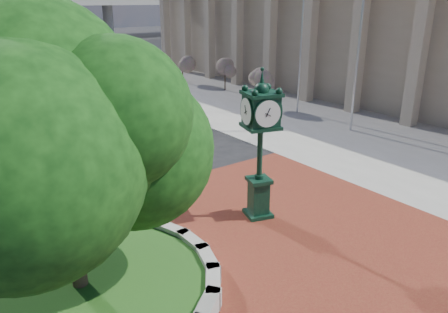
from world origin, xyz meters
TOP-DOWN VIEW (x-y plane):
  - ground at (0.00, 0.00)m, footprint 200.00×200.00m
  - plaza at (0.00, -1.00)m, footprint 12.00×12.00m
  - sidewalk at (16.00, 10.00)m, footprint 20.00×50.00m
  - planter_wall at (-2.71, -0.00)m, footprint 2.96×6.77m
  - grass_bed at (-5.00, 0.00)m, footprint 6.10×6.10m
  - civic_building at (23.60, 12.00)m, footprint 17.35×44.00m
  - tree_planter at (-5.00, 0.00)m, footprint 5.20×5.20m
  - post_clock at (1.24, 0.68)m, footprint 1.22×1.22m
  - flagpole_a at (12.00, 5.33)m, footprint 1.63×0.74m
  - flagpole_b at (12.61, 10.02)m, footprint 1.44×0.16m
  - street_lamp_near at (4.42, 26.39)m, footprint 2.15×1.02m
  - shrub_near at (11.75, 12.39)m, footprint 1.20×1.20m
  - shrub_mid at (13.12, 18.49)m, footprint 1.20×1.20m
  - shrub_far at (12.16, 23.35)m, footprint 1.20×1.20m

SIDE VIEW (x-z plane):
  - ground at x=0.00m, z-range 0.00..0.00m
  - plaza at x=0.00m, z-range 0.00..0.04m
  - sidewalk at x=16.00m, z-range 0.00..0.04m
  - grass_bed at x=-5.00m, z-range 0.00..0.40m
  - planter_wall at x=-2.71m, z-range 0.00..0.54m
  - shrub_near at x=11.75m, z-range 0.49..2.69m
  - shrub_mid at x=13.12m, z-range 0.49..2.69m
  - shrub_far at x=12.16m, z-range 0.49..2.69m
  - post_clock at x=1.24m, z-range 0.24..5.13m
  - tree_planter at x=-5.00m, z-range 0.56..6.89m
  - civic_building at x=23.60m, z-range 0.03..8.63m
  - flagpole_b at x=12.61m, z-range 0.11..9.32m
  - flagpole_a at x=12.00m, z-range 0.14..11.11m
  - street_lamp_near at x=4.42m, z-range 0.87..10.93m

